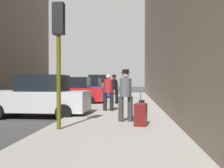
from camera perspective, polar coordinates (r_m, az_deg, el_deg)
The scene contains 12 objects.
sidewalk at distance 10.72m, azimuth 1.54°, elevation -7.14°, with size 4.00×40.00×0.15m, color gray.
parked_silver_sedan at distance 11.07m, azimuth -16.18°, elevation -2.89°, with size 4.23×2.11×1.79m.
parked_red_hatchback at distance 16.37m, azimuth -9.16°, elevation -1.75°, with size 4.23×2.12×1.79m.
parked_blue_sedan at distance 21.65m, azimuth -5.69°, elevation -1.18°, with size 4.24×2.13×1.79m.
parked_bronze_suv at distance 27.82m, azimuth -3.32°, elevation -0.40°, with size 4.66×2.19×2.25m.
fire_hydrant at distance 16.93m, azimuth -2.49°, elevation -2.86°, with size 0.42×0.22×0.70m.
traffic_light at distance 7.38m, azimuth -12.09°, elevation 10.26°, with size 0.32×0.32×3.60m.
pedestrian_with_beanie at distance 8.51m, azimuth 3.12°, elevation -1.98°, with size 0.53×0.49×1.78m.
pedestrian_with_fedora at distance 15.38m, azimuth 0.48°, elevation -0.82°, with size 0.51×0.42×1.78m.
pedestrian_in_red_jacket at distance 11.65m, azimuth -0.85°, elevation -1.44°, with size 0.52×0.45×1.71m.
rolling_suitcase at distance 7.84m, azimuth 6.58°, elevation -6.94°, with size 0.44×0.61×1.04m.
duffel_bag at distance 14.52m, azimuth 6.81°, elevation -4.26°, with size 0.32×0.44×0.28m.
Camera 1 is at (6.62, -10.60, 1.52)m, focal length 40.00 mm.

